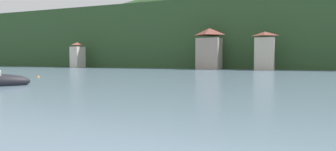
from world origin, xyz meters
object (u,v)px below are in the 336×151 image
at_px(shore_building_west, 78,55).
at_px(mooring_buoy_near, 38,77).
at_px(shore_building_central, 265,51).
at_px(shore_building_westcentral, 209,49).

height_order(shore_building_west, mooring_buoy_near, shore_building_west).
bearing_deg(shore_building_central, shore_building_westcentral, 175.29).
relative_size(shore_building_west, shore_building_westcentral, 0.74).
relative_size(shore_building_westcentral, mooring_buoy_near, 24.83).
relative_size(shore_building_central, mooring_buoy_near, 21.47).
bearing_deg(shore_building_westcentral, mooring_buoy_near, -107.09).
bearing_deg(shore_building_west, shore_building_central, -0.65).
height_order(shore_building_west, shore_building_central, shore_building_central).
xyz_separation_m(shore_building_west, shore_building_central, (61.46, -0.70, 0.73)).
bearing_deg(mooring_buoy_near, shore_building_westcentral, 72.91).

